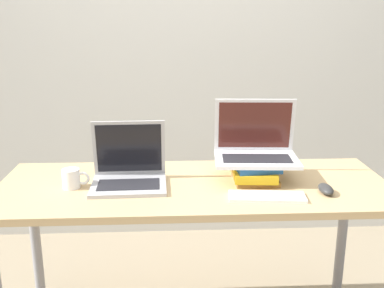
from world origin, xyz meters
TOP-DOWN VIEW (x-y plane):
  - wall_back at (0.00, 1.44)m, footprint 8.00×0.05m
  - desk at (0.00, 0.32)m, footprint 1.70×0.65m
  - laptop_left at (-0.28, 0.34)m, footprint 0.32×0.27m
  - book_stack at (0.27, 0.37)m, footprint 0.21×0.29m
  - laptop_on_books at (0.28, 0.40)m, footprint 0.38×0.27m
  - wireless_keyboard at (0.28, 0.15)m, footprint 0.31×0.13m
  - mouse at (0.53, 0.19)m, footprint 0.06×0.11m
  - mug at (-0.52, 0.30)m, footprint 0.11×0.07m

SIDE VIEW (x-z plane):
  - desk at x=0.00m, z-range 0.30..1.07m
  - wireless_keyboard at x=0.28m, z-range 0.77..0.79m
  - mouse at x=0.53m, z-range 0.77..0.81m
  - mug at x=-0.52m, z-range 0.77..0.86m
  - book_stack at x=0.27m, z-range 0.77..0.86m
  - laptop_left at x=-0.28m, z-range 0.69..0.96m
  - laptop_on_books at x=0.28m, z-range 0.78..1.04m
  - wall_back at x=0.00m, z-range 0.00..2.70m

